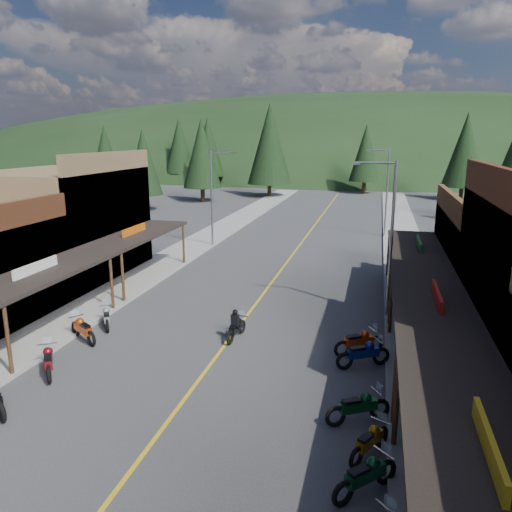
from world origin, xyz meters
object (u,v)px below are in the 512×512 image
Objects in this scene: pine_8 at (143,162)px; bike_west_9 at (107,316)px; pine_2 at (270,144)px; bike_west_8 at (83,328)px; pine_3 at (366,153)px; bike_east_8 at (363,352)px; pine_7 at (179,146)px; pine_1 at (208,147)px; streetlight_1 at (213,194)px; streetlight_3 at (385,189)px; rider_on_bike at (236,327)px; pedestrian_east_a at (437,380)px; bike_east_7 at (358,405)px; shop_west_3 at (64,224)px; pine_0 at (105,152)px; pedestrian_east_b at (396,263)px; bike_west_7 at (48,360)px; pine_10 at (202,153)px; bike_east_5 at (366,474)px; pine_4 at (465,150)px; streetlight_2 at (389,233)px; bike_east_6 at (370,440)px.

pine_8 reaches higher than bike_west_9.
pine_8 is (-12.00, -18.00, -2.01)m from pine_2.
bike_west_8 is at bearing -67.95° from pine_8.
bike_east_8 is at bearing -88.12° from pine_3.
pine_7 is 5.44× the size of bike_east_8.
bike_west_9 is (17.74, -66.68, -6.66)m from pine_1.
streetlight_1 is 1.00× the size of streetlight_3.
pine_7 is at bearing 121.21° from rider_on_bike.
pine_1 reaches higher than pedestrian_east_a.
bike_east_7 is at bearing -67.41° from pine_1.
shop_west_3 is at bearing 69.88° from bike_west_8.
pine_2 is 61.92m from pedestrian_east_a.
pine_0 reaches higher than pedestrian_east_a.
pine_3 reaches higher than rider_on_bike.
pine_3 is 6.28× the size of pedestrian_east_b.
pine_1 is 74.26m from bike_west_7.
bike_west_8 is 1.01× the size of bike_east_7.
bike_east_5 is (24.42, -55.67, -6.16)m from pine_10.
bike_east_8 is (30.10, -68.11, -6.58)m from pine_1.
pedestrian_east_a is at bearing -18.93° from rider_on_bike.
bike_west_7 is 1.27× the size of pedestrian_east_b.
bike_west_7 is at bearing -111.15° from pine_4.
pine_2 is 66.16m from bike_east_5.
bike_east_8 is (12.36, -1.43, 0.08)m from bike_west_9.
pine_10 reaches higher than pine_0.
pine_10 reaches higher than bike_west_8.
shop_west_3 is at bearing -154.12° from bike_east_7.
pine_8 is (-26.00, -26.00, -0.51)m from pine_3.
rider_on_bike is at bearing -145.73° from streetlight_2.
pedestrian_east_b is (17.74, -42.22, -6.97)m from pine_2.
pine_0 is at bearing -137.67° from pedestrian_east_a.
rider_on_bike is at bearing -65.99° from pine_7.
pine_3 is 4.79× the size of bike_east_8.
bike_east_7 is 1.08× the size of rider_on_bike.
bike_east_5 is at bearing -53.57° from bike_west_7.
pine_10 is 50.38m from rider_on_bike.
streetlight_3 reaches higher than bike_east_5.
pine_4 and pine_7 have the same top height.
pine_2 reaches higher than bike_west_7.
pine_1 is 80.32m from bike_east_6.
pine_7 is at bearing 60.26° from pine_0.
streetlight_3 reaches higher than bike_west_7.
bike_east_8 is at bearing -66.16° from pine_1.
bike_east_5 is at bearing -67.53° from bike_west_9.
pine_2 is (3.78, 46.70, 4.47)m from shop_west_3.
bike_west_8 is at bearing -88.49° from streetlight_1.
pine_7 is at bearing 118.30° from pine_10.
pine_3 is at bearing 94.69° from streetlight_3.
pedestrian_east_b reaches higher than bike_east_8.
streetlight_3 is at bearing -49.74° from pine_7.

